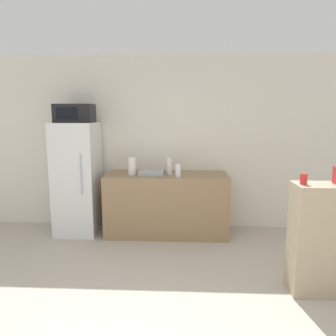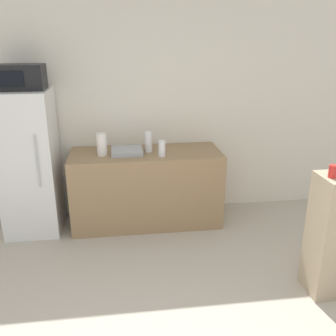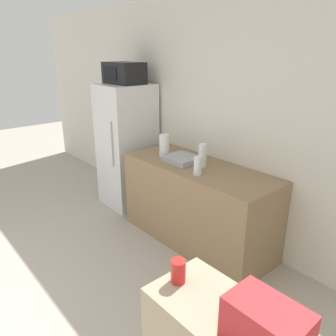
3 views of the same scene
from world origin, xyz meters
The scene contains 10 objects.
wall_back centered at (0.00, 3.00, 1.30)m, with size 8.00×0.06×2.60m, color silver.
refrigerator centered at (-1.13, 2.63, 0.81)m, with size 0.59×0.66×1.62m.
microwave centered at (-1.13, 2.63, 1.75)m, with size 0.53×0.33×0.26m.
counter centered at (0.17, 2.63, 0.44)m, with size 1.74×0.68×0.88m, color #937551.
sink_basin centered at (-0.04, 2.60, 0.91)m, with size 0.35×0.31×0.06m, color #9EA3A8.
bottle_tall centered at (0.21, 2.65, 1.00)m, with size 0.08×0.08×0.24m, color silver.
bottle_short centered at (0.34, 2.44, 0.97)m, with size 0.08×0.08×0.18m, color silver.
basket centered at (1.97, 1.08, 1.17)m, with size 0.26×0.17×0.17m, color red.
jar centered at (1.54, 1.08, 1.14)m, with size 0.06×0.06×0.10m, color red.
paper_towel_roll centered at (-0.32, 2.58, 1.01)m, with size 0.11×0.11×0.25m, color white.
Camera 3 is at (2.38, 0.30, 2.02)m, focal length 35.00 mm.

